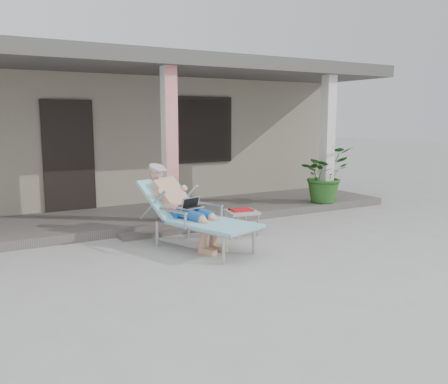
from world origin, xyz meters
TOP-DOWN VIEW (x-y plane):
  - ground at (0.00, 0.00)m, footprint 60.00×60.00m
  - house at (0.00, 6.50)m, footprint 10.40×5.40m
  - porch_deck at (0.00, 3.00)m, footprint 10.00×2.00m
  - porch_overhang at (0.00, 2.95)m, footprint 10.00×2.30m
  - porch_step at (0.00, 1.85)m, footprint 2.00×0.30m
  - lounger at (-0.21, 0.98)m, footprint 1.33×2.06m
  - side_table at (0.84, 1.18)m, footprint 0.56×0.56m
  - potted_palm at (3.54, 2.25)m, footprint 1.15×1.03m

SIDE VIEW (x-z plane):
  - ground at x=0.00m, z-range 0.00..0.00m
  - porch_step at x=0.00m, z-range 0.00..0.07m
  - porch_deck at x=0.00m, z-range 0.00..0.15m
  - side_table at x=0.84m, z-range 0.15..0.59m
  - potted_palm at x=3.54m, z-range 0.15..1.32m
  - lounger at x=-0.21m, z-range 0.15..1.45m
  - house at x=0.00m, z-range 0.02..3.32m
  - porch_overhang at x=0.00m, z-range 1.36..4.21m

